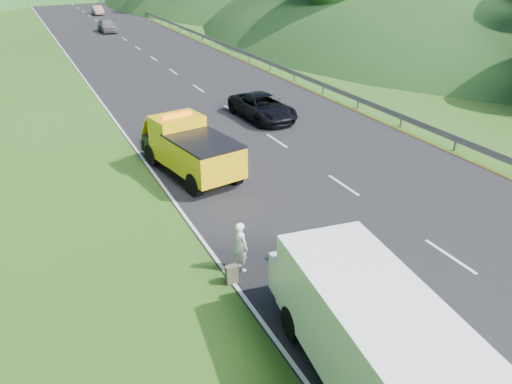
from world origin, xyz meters
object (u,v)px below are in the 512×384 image
woman (241,269)px  passing_suv (262,119)px  white_van (369,331)px  spare_tire (440,380)px  worker (426,369)px  child (296,262)px  suitcase (232,274)px  tow_truck (190,148)px

woman → passing_suv: 15.31m
white_van → spare_tire: white_van is taller
white_van → worker: white_van is taller
child → suitcase: 2.30m
white_van → tow_truck: bearing=95.9°
white_van → spare_tire: (1.60, -0.80, -1.44)m
white_van → child: white_van is taller
white_van → woman: white_van is taller
tow_truck → child: 8.22m
white_van → woman: 5.50m
worker → woman: bearing=95.9°
worker → spare_tire: worker is taller
spare_tire → tow_truck: bearing=95.5°
worker → tow_truck: bearing=79.4°
spare_tire → worker: bearing=99.9°
woman → spare_tire: woman is taller
child → spare_tire: (0.60, -5.62, 0.00)m
woman → suitcase: size_ratio=2.76×
suitcase → spare_tire: 6.24m
tow_truck → worker: tow_truck is taller
worker → suitcase: (-2.81, 5.15, 0.30)m
child → worker: (0.54, -5.24, 0.00)m
suitcase → passing_suv: size_ratio=0.12×
tow_truck → white_van: (-0.28, -12.92, 0.21)m
woman → worker: worker is taller
woman → suitcase: (-0.53, -0.52, 0.30)m
child → woman: bearing=-161.4°
woman → spare_tire: bearing=-170.7°
tow_truck → woman: bearing=-107.7°
tow_truck → child: tow_truck is taller
child → worker: size_ratio=0.61×
white_van → passing_suv: size_ratio=1.47×
child → tow_truck: bearing=127.4°
tow_truck → suitcase: tow_truck is taller
tow_truck → woman: size_ratio=3.72×
white_van → spare_tire: bearing=-19.4°
woman → child: (1.75, -0.43, 0.00)m
tow_truck → child: size_ratio=5.74×
woman → passing_suv: (7.40, 13.41, 0.00)m
suitcase → child: bearing=2.3°
child → passing_suv: passing_suv is taller
white_van → worker: bearing=-8.2°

